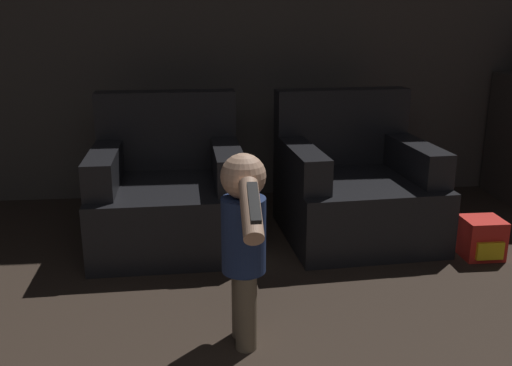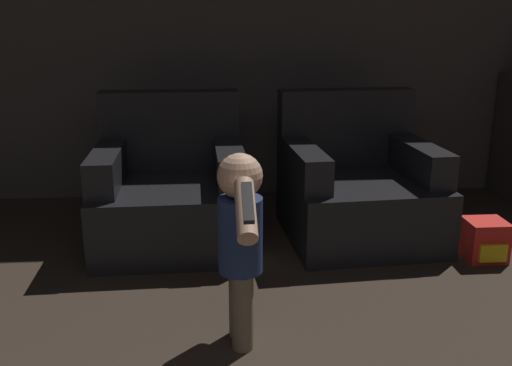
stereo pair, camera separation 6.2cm
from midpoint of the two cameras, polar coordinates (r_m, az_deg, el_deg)
wall_back at (r=4.19m, az=-5.22°, el=16.17°), size 8.40×0.05×2.60m
armchair_left at (r=3.44m, az=-9.27°, el=-1.01°), size 0.89×0.90×0.86m
armchair_right at (r=3.55m, az=9.28°, el=-0.46°), size 0.92×0.93×0.86m
person_toddler at (r=2.26m, az=-2.01°, el=-5.29°), size 0.18×0.56×0.81m
toy_backpack at (r=3.45m, az=21.14°, el=-5.17°), size 0.22×0.22×0.22m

